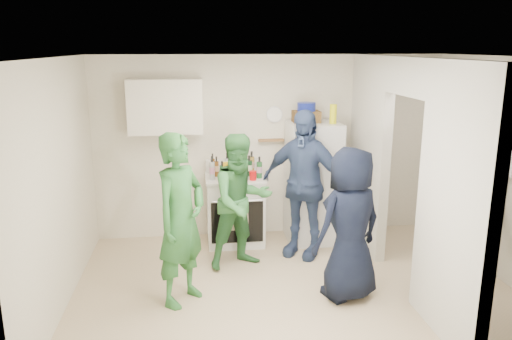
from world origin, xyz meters
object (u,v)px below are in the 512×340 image
Objects in this scene: person_green_left at (181,220)px; person_denim at (303,184)px; yellow_cup_stack_top at (333,114)px; fridge at (313,183)px; person_green_center at (241,202)px; stove at (235,210)px; wicker_basket at (306,117)px; person_navy at (350,225)px; person_nook at (466,207)px; blue_bowl at (306,107)px.

person_denim is (1.48, 1.03, 0.04)m from person_green_left.
yellow_cup_stack_top is 0.14× the size of person_green_left.
fridge is 1.00× the size of person_green_center.
stove is 1.57m from wicker_basket.
stove is 0.49× the size of person_denim.
person_navy is at bearing -98.06° from yellow_cup_stack_top.
person_green_left reaches higher than wicker_basket.
person_green_left is (-0.68, -1.54, 0.43)m from stove.
wicker_basket is 0.36m from yellow_cup_stack_top.
person_nook is (2.62, -1.17, 0.31)m from stove.
person_nook is (2.60, -0.42, -0.04)m from person_green_center.
stove is at bearing -178.80° from wicker_basket.
stove is 1.11m from fridge.
person_green_left is at bearing -26.98° from person_navy.
yellow_cup_stack_top is 0.16× the size of person_nook.
person_green_left reaches higher than person_nook.
person_denim is at bearing -105.17° from wicker_basket.
person_green_left is 1.05m from person_green_center.
person_denim is 1.19m from person_navy.
wicker_basket reaches higher than person_nook.
blue_bowl is at bearing -138.35° from person_nook.
stove is at bearing -177.09° from person_denim.
yellow_cup_stack_top is 2.55m from person_green_left.
person_green_left is 0.96× the size of person_denim.
blue_bowl is at bearing 154.89° from yellow_cup_stack_top.
wicker_basket is 0.21× the size of person_navy.
fridge is 0.91× the size of person_green_left.
fridge is 2.29m from person_green_left.
person_navy is at bearing -56.00° from person_green_left.
person_navy reaches higher than stove.
blue_bowl is 0.15× the size of person_nook.
wicker_basket is 0.13m from blue_bowl.
person_green_left is 1.10× the size of person_navy.
fridge is 4.65× the size of wicker_basket.
blue_bowl is (0.00, 0.00, 0.13)m from wicker_basket.
blue_bowl is at bearing 0.00° from wicker_basket.
fridge is 0.55m from person_denim.
blue_bowl is 1.58m from person_green_center.
person_nook is (3.29, 0.37, -0.12)m from person_green_left.
blue_bowl reaches higher than person_navy.
fridge is 0.90m from wicker_basket.
blue_bowl is 0.13× the size of person_denim.
person_green_left is at bearing -144.18° from yellow_cup_stack_top.
person_green_center is (0.02, -0.75, 0.35)m from stove.
blue_bowl is 0.15× the size of person_navy.
yellow_cup_stack_top reaches higher than person_navy.
yellow_cup_stack_top is (0.22, -0.10, 0.94)m from fridge.
person_green_center is at bearing -2.92° from person_green_left.
yellow_cup_stack_top reaches higher than person_denim.
fridge is 0.97m from yellow_cup_stack_top.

